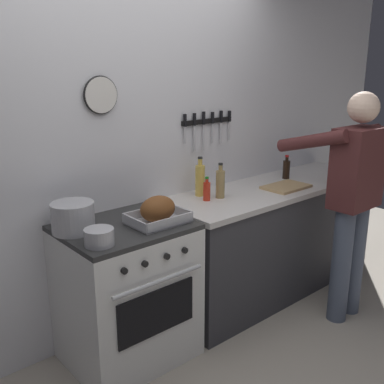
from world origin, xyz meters
name	(u,v)px	position (x,y,z in m)	size (l,w,h in m)	color
wall_back	(120,147)	(0.00, 1.35, 1.30)	(6.00, 0.13, 2.60)	silver
counter_block	(272,237)	(1.20, 0.99, 0.45)	(2.03, 0.65, 0.90)	#38383D
stove	(127,292)	(-0.22, 0.99, 0.45)	(0.76, 0.67, 0.90)	white
person_cook	(352,193)	(1.28, 0.36, 0.95)	(0.51, 0.63, 1.66)	#4C566B
roasting_pan	(158,211)	(-0.04, 0.88, 0.98)	(0.35, 0.26, 0.17)	#B7B7BC
stock_pot	(73,217)	(-0.50, 1.09, 0.99)	(0.25, 0.25, 0.17)	#B7B7BC
saucepan	(99,237)	(-0.49, 0.81, 0.95)	(0.16, 0.16, 0.09)	#B7B7BC
cutting_board	(286,187)	(1.20, 0.88, 0.91)	(0.36, 0.24, 0.02)	tan
bottle_cooking_oil	(200,180)	(0.55, 1.16, 1.02)	(0.07, 0.07, 0.29)	gold
bottle_hot_sauce	(207,191)	(0.50, 1.04, 0.97)	(0.05, 0.05, 0.17)	red
bottle_vinegar	(220,183)	(0.62, 1.03, 1.01)	(0.06, 0.06, 0.26)	#997F4C
bottle_soy_sauce	(286,169)	(1.44, 1.07, 0.98)	(0.06, 0.06, 0.20)	black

